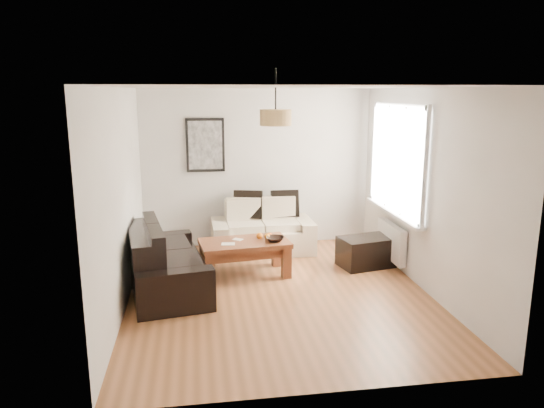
{
  "coord_description": "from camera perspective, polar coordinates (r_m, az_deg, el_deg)",
  "views": [
    {
      "loc": [
        -1.0,
        -6.06,
        2.55
      ],
      "look_at": [
        0.0,
        0.6,
        1.05
      ],
      "focal_mm": 33.45,
      "sensor_mm": 36.0,
      "label": 1
    }
  ],
  "objects": [
    {
      "name": "loveseat_cream",
      "position": [
        8.19,
        -1.1,
        -2.65
      ],
      "size": [
        1.63,
        0.91,
        0.8
      ],
      "primitive_type": null,
      "rotation": [
        0.0,
        0.0,
        0.02
      ],
      "color": "#B8AE94",
      "rests_on": "floor"
    },
    {
      "name": "radiator",
      "position": [
        7.73,
        13.27,
        -4.09
      ],
      "size": [
        0.1,
        0.9,
        0.52
      ],
      "primitive_type": "cube",
      "color": "white",
      "rests_on": "wall_right"
    },
    {
      "name": "orange_c",
      "position": [
        7.21,
        -1.41,
        -3.6
      ],
      "size": [
        0.11,
        0.11,
        0.09
      ],
      "primitive_type": "sphere",
      "rotation": [
        0.0,
        0.0,
        -0.24
      ],
      "color": "orange",
      "rests_on": "fruit_bowl"
    },
    {
      "name": "cushion_left",
      "position": [
        8.28,
        -2.73,
        -0.07
      ],
      "size": [
        0.48,
        0.25,
        0.46
      ],
      "primitive_type": "cube",
      "rotation": [
        0.0,
        0.0,
        -0.25
      ],
      "color": "black",
      "rests_on": "loveseat_cream"
    },
    {
      "name": "papers",
      "position": [
        6.99,
        -4.96,
        -4.5
      ],
      "size": [
        0.2,
        0.15,
        0.01
      ],
      "primitive_type": "cube",
      "rotation": [
        0.0,
        0.0,
        -0.12
      ],
      "color": "white",
      "rests_on": "coffee_table"
    },
    {
      "name": "orange_b",
      "position": [
        7.24,
        -0.29,
        -3.55
      ],
      "size": [
        0.1,
        0.1,
        0.08
      ],
      "primitive_type": "sphere",
      "rotation": [
        0.0,
        0.0,
        0.3
      ],
      "color": "orange",
      "rests_on": "fruit_bowl"
    },
    {
      "name": "window_bay",
      "position": [
        7.49,
        14.02,
        4.9
      ],
      "size": [
        0.14,
        1.9,
        1.6
      ],
      "primitive_type": null,
      "color": "white",
      "rests_on": "wall_right"
    },
    {
      "name": "floor",
      "position": [
        6.65,
        0.78,
        -9.99
      ],
      "size": [
        4.5,
        4.5,
        0.0
      ],
      "primitive_type": "plane",
      "color": "brown",
      "rests_on": "ground"
    },
    {
      "name": "pendant_shade",
      "position": [
        6.45,
        0.4,
        9.71
      ],
      "size": [
        0.4,
        0.4,
        0.2
      ],
      "primitive_type": "cylinder",
      "color": "tan",
      "rests_on": "ceiling"
    },
    {
      "name": "ottoman",
      "position": [
        7.68,
        10.53,
        -5.31
      ],
      "size": [
        0.86,
        0.65,
        0.44
      ],
      "primitive_type": "cube",
      "rotation": [
        0.0,
        0.0,
        0.21
      ],
      "color": "black",
      "rests_on": "floor"
    },
    {
      "name": "wall_front",
      "position": [
        4.13,
        5.92,
        -5.14
      ],
      "size": [
        3.8,
        0.04,
        2.6
      ],
      "primitive_type": null,
      "color": "silver",
      "rests_on": "floor"
    },
    {
      "name": "cushion_right",
      "position": [
        8.36,
        1.47,
        0.03
      ],
      "size": [
        0.45,
        0.14,
        0.45
      ],
      "primitive_type": "cube",
      "rotation": [
        0.0,
        0.0,
        0.01
      ],
      "color": "black",
      "rests_on": "loveseat_cream"
    },
    {
      "name": "wall_back",
      "position": [
        8.46,
        -1.67,
        4.06
      ],
      "size": [
        3.8,
        0.04,
        2.6
      ],
      "primitive_type": null,
      "color": "silver",
      "rests_on": "floor"
    },
    {
      "name": "sofa_leather",
      "position": [
        6.81,
        -11.78,
        -6.09
      ],
      "size": [
        1.22,
        2.0,
        0.81
      ],
      "primitive_type": null,
      "rotation": [
        0.0,
        0.0,
        1.74
      ],
      "color": "black",
      "rests_on": "floor"
    },
    {
      "name": "coffee_table",
      "position": [
        7.19,
        -3.09,
        -6.1
      ],
      "size": [
        1.3,
        0.82,
        0.5
      ],
      "primitive_type": null,
      "rotation": [
        0.0,
        0.0,
        0.12
      ],
      "color": "brown",
      "rests_on": "floor"
    },
    {
      "name": "fruit_bowl",
      "position": [
        7.09,
        0.36,
        -3.96
      ],
      "size": [
        0.3,
        0.3,
        0.06
      ],
      "primitive_type": "imported",
      "rotation": [
        0.0,
        0.0,
        -0.19
      ],
      "color": "black",
      "rests_on": "coffee_table"
    },
    {
      "name": "poster",
      "position": [
        8.32,
        -7.52,
        6.59
      ],
      "size": [
        0.62,
        0.04,
        0.87
      ],
      "primitive_type": null,
      "color": "black",
      "rests_on": "wall_back"
    },
    {
      "name": "ceiling",
      "position": [
        6.14,
        0.86,
        13.02
      ],
      "size": [
        3.8,
        4.5,
        0.0
      ],
      "primitive_type": null,
      "color": "white",
      "rests_on": "floor"
    },
    {
      "name": "orange_a",
      "position": [
        7.19,
        -0.54,
        -3.65
      ],
      "size": [
        0.09,
        0.09,
        0.08
      ],
      "primitive_type": "sphere",
      "rotation": [
        0.0,
        0.0,
        0.18
      ],
      "color": "orange",
      "rests_on": "fruit_bowl"
    },
    {
      "name": "wall_left",
      "position": [
        6.25,
        -16.63,
        0.49
      ],
      "size": [
        0.04,
        4.5,
        2.6
      ],
      "primitive_type": null,
      "color": "silver",
      "rests_on": "floor"
    },
    {
      "name": "wall_right",
      "position": [
        6.84,
        16.74,
        1.48
      ],
      "size": [
        0.04,
        4.5,
        2.6
      ],
      "primitive_type": null,
      "color": "silver",
      "rests_on": "floor"
    }
  ]
}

